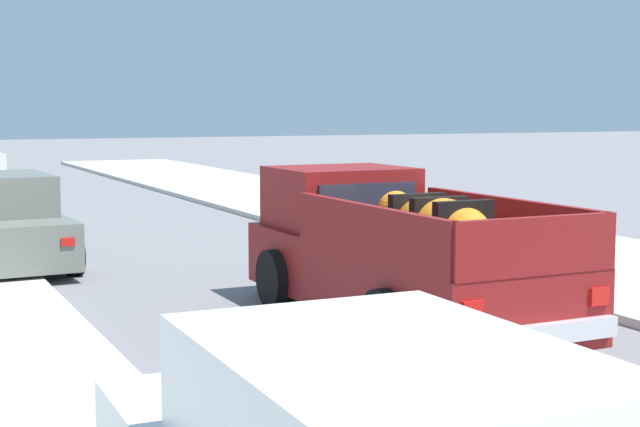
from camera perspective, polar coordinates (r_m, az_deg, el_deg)
sidewalk_right at (r=18.53m, az=9.24°, el=-1.51°), size 5.02×60.00×0.12m
curb_right at (r=17.92m, az=6.32°, el=-1.76°), size 0.16×60.00×0.10m
pickup_truck at (r=11.38m, az=4.50°, el=-2.54°), size 2.22×5.21×1.80m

